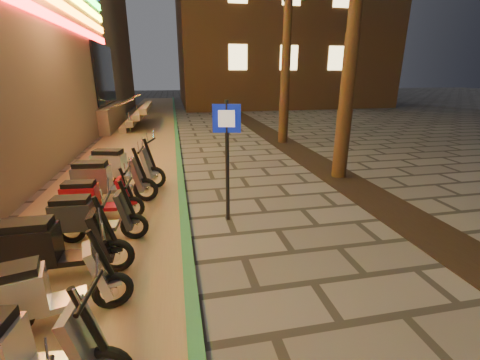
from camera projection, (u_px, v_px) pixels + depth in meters
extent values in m
cube|color=#8C7251|center=(128.00, 161.00, 10.91)|extent=(3.40, 60.00, 0.01)
cube|color=#286B3F|center=(179.00, 158.00, 11.22)|extent=(0.18, 60.00, 0.10)
cube|color=black|center=(380.00, 202.00, 7.44)|extent=(1.20, 40.00, 0.02)
cube|color=black|center=(105.00, 74.00, 17.11)|extent=(0.08, 5.00, 3.00)
cube|color=gray|center=(70.00, 117.00, 17.42)|extent=(5.00, 6.00, 1.20)
cube|color=gray|center=(129.00, 124.00, 18.13)|extent=(0.35, 5.00, 0.30)
cube|color=gray|center=(135.00, 118.00, 18.10)|extent=(0.35, 5.00, 0.30)
cube|color=gray|center=(141.00, 113.00, 18.08)|extent=(0.35, 5.00, 0.30)
cube|color=gray|center=(146.00, 107.00, 18.05)|extent=(0.35, 5.00, 0.30)
cylinder|color=silver|center=(113.00, 107.00, 15.85)|extent=(2.09, 0.06, 0.81)
cylinder|color=silver|center=(124.00, 101.00, 19.57)|extent=(2.09, 0.06, 0.81)
cube|color=#FFE18C|center=(238.00, 57.00, 23.89)|extent=(1.40, 0.06, 1.80)
cube|color=#FFE18C|center=(289.00, 58.00, 24.66)|extent=(1.40, 0.06, 1.80)
cube|color=#FFE18C|center=(337.00, 58.00, 25.42)|extent=(1.40, 0.06, 1.80)
cylinder|color=#472D19|center=(349.00, 73.00, 8.41)|extent=(0.40, 0.40, 5.70)
cylinder|color=#472D19|center=(286.00, 70.00, 13.01)|extent=(0.40, 0.40, 5.95)
cylinder|color=black|center=(227.00, 163.00, 6.22)|extent=(0.08, 0.08, 2.39)
cube|color=#0C1BA5|center=(227.00, 118.00, 5.93)|extent=(0.52, 0.15, 0.53)
cube|color=white|center=(227.00, 119.00, 5.91)|extent=(0.30, 0.09, 0.31)
cube|color=#ACABB3|center=(85.00, 341.00, 2.83)|extent=(0.31, 0.43, 0.70)
cylinder|color=black|center=(89.00, 323.00, 2.77)|extent=(0.28, 0.10, 0.74)
cylinder|color=black|center=(90.00, 291.00, 2.68)|extent=(0.12, 0.58, 0.04)
cube|color=#ACABB3|center=(104.00, 359.00, 2.91)|extent=(0.23, 0.17, 0.06)
torus|color=black|center=(9.00, 319.00, 3.57)|extent=(0.51, 0.23, 0.51)
cylinder|color=silver|center=(9.00, 319.00, 3.57)|extent=(0.16, 0.13, 0.14)
torus|color=black|center=(113.00, 290.00, 4.03)|extent=(0.51, 0.23, 0.51)
cylinder|color=silver|center=(113.00, 290.00, 4.03)|extent=(0.16, 0.13, 0.14)
cube|color=silver|center=(63.00, 301.00, 3.78)|extent=(0.60, 0.46, 0.08)
cube|color=silver|center=(12.00, 295.00, 3.51)|extent=(0.75, 0.53, 0.49)
cube|color=black|center=(6.00, 273.00, 3.42)|extent=(0.66, 0.46, 0.12)
cube|color=silver|center=(98.00, 271.00, 3.87)|extent=(0.35, 0.44, 0.68)
cylinder|color=black|center=(102.00, 255.00, 3.84)|extent=(0.27, 0.13, 0.72)
cylinder|color=black|center=(102.00, 231.00, 3.76)|extent=(0.19, 0.56, 0.04)
cube|color=silver|center=(112.00, 283.00, 3.99)|extent=(0.24, 0.19, 0.06)
torus|color=black|center=(27.00, 265.00, 4.52)|extent=(0.55, 0.11, 0.55)
cylinder|color=silver|center=(27.00, 265.00, 4.52)|extent=(0.15, 0.11, 0.15)
torus|color=black|center=(116.00, 256.00, 4.76)|extent=(0.55, 0.11, 0.55)
cylinder|color=silver|center=(116.00, 256.00, 4.76)|extent=(0.15, 0.11, 0.15)
cube|color=black|center=(71.00, 258.00, 4.63)|extent=(0.59, 0.37, 0.08)
cube|color=black|center=(29.00, 245.00, 4.44)|extent=(0.75, 0.41, 0.53)
cube|color=black|center=(25.00, 225.00, 4.34)|extent=(0.66, 0.35, 0.13)
cube|color=black|center=(102.00, 235.00, 4.62)|extent=(0.29, 0.43, 0.74)
cylinder|color=black|center=(105.00, 221.00, 4.57)|extent=(0.29, 0.08, 0.78)
cylinder|color=black|center=(106.00, 199.00, 4.47)|extent=(0.06, 0.61, 0.05)
cube|color=black|center=(115.00, 248.00, 4.72)|extent=(0.23, 0.15, 0.06)
torus|color=black|center=(71.00, 230.00, 5.59)|extent=(0.50, 0.13, 0.50)
cylinder|color=silver|center=(71.00, 230.00, 5.59)|extent=(0.14, 0.10, 0.13)
torus|color=black|center=(135.00, 226.00, 5.73)|extent=(0.50, 0.13, 0.50)
cylinder|color=silver|center=(135.00, 226.00, 5.73)|extent=(0.14, 0.10, 0.13)
cube|color=#282B2E|center=(102.00, 226.00, 5.65)|extent=(0.54, 0.36, 0.08)
cube|color=#282B2E|center=(73.00, 215.00, 5.51)|extent=(0.69, 0.40, 0.48)
cube|color=black|center=(70.00, 200.00, 5.42)|extent=(0.61, 0.34, 0.11)
cube|color=#282B2E|center=(125.00, 210.00, 5.61)|extent=(0.28, 0.40, 0.67)
cylinder|color=black|center=(127.00, 200.00, 5.56)|extent=(0.27, 0.08, 0.71)
cylinder|color=black|center=(128.00, 183.00, 5.47)|extent=(0.08, 0.56, 0.04)
cube|color=#282B2E|center=(134.00, 220.00, 5.70)|extent=(0.22, 0.15, 0.06)
torus|color=black|center=(79.00, 210.00, 6.43)|extent=(0.49, 0.12, 0.49)
cylinder|color=silver|center=(79.00, 210.00, 6.43)|extent=(0.14, 0.10, 0.13)
torus|color=black|center=(133.00, 207.00, 6.57)|extent=(0.49, 0.12, 0.49)
cylinder|color=silver|center=(133.00, 207.00, 6.57)|extent=(0.14, 0.10, 0.13)
cube|color=maroon|center=(105.00, 207.00, 6.48)|extent=(0.53, 0.35, 0.07)
cube|color=maroon|center=(81.00, 197.00, 6.35)|extent=(0.67, 0.40, 0.47)
cube|color=black|center=(79.00, 184.00, 6.27)|extent=(0.60, 0.34, 0.11)
cube|color=maroon|center=(124.00, 193.00, 6.45)|extent=(0.27, 0.39, 0.66)
cylinder|color=black|center=(127.00, 184.00, 6.40)|extent=(0.26, 0.08, 0.69)
cylinder|color=black|center=(127.00, 170.00, 6.31)|extent=(0.08, 0.54, 0.04)
cube|color=maroon|center=(132.00, 202.00, 6.53)|extent=(0.21, 0.14, 0.06)
torus|color=black|center=(90.00, 192.00, 7.29)|extent=(0.58, 0.16, 0.57)
cylinder|color=silver|center=(90.00, 192.00, 7.29)|extent=(0.16, 0.12, 0.15)
torus|color=black|center=(146.00, 190.00, 7.43)|extent=(0.58, 0.16, 0.57)
cylinder|color=silver|center=(146.00, 190.00, 7.43)|extent=(0.16, 0.12, 0.15)
cube|color=gray|center=(117.00, 189.00, 7.35)|extent=(0.63, 0.42, 0.09)
cube|color=gray|center=(92.00, 178.00, 7.20)|extent=(0.80, 0.48, 0.55)
cube|color=black|center=(90.00, 165.00, 7.10)|extent=(0.71, 0.41, 0.13)
cube|color=gray|center=(137.00, 174.00, 7.30)|extent=(0.33, 0.46, 0.77)
cylinder|color=black|center=(140.00, 165.00, 7.24)|extent=(0.31, 0.10, 0.82)
cylinder|color=black|center=(141.00, 150.00, 7.13)|extent=(0.10, 0.64, 0.05)
cube|color=gray|center=(145.00, 184.00, 7.39)|extent=(0.25, 0.17, 0.07)
torus|color=black|center=(108.00, 176.00, 8.37)|extent=(0.59, 0.25, 0.58)
cylinder|color=silver|center=(108.00, 176.00, 8.37)|extent=(0.18, 0.15, 0.16)
torus|color=black|center=(155.00, 177.00, 8.30)|extent=(0.59, 0.25, 0.58)
cylinder|color=silver|center=(155.00, 177.00, 8.30)|extent=(0.18, 0.15, 0.16)
cube|color=silver|center=(131.00, 175.00, 8.32)|extent=(0.69, 0.52, 0.09)
cube|color=silver|center=(109.00, 165.00, 8.26)|extent=(0.86, 0.61, 0.56)
cube|color=black|center=(108.00, 152.00, 8.16)|extent=(0.76, 0.52, 0.13)
cube|color=silver|center=(148.00, 163.00, 8.19)|extent=(0.40, 0.51, 0.79)
cylinder|color=black|center=(150.00, 155.00, 8.12)|extent=(0.32, 0.15, 0.83)
cylinder|color=black|center=(151.00, 141.00, 8.00)|extent=(0.21, 0.64, 0.05)
cube|color=silver|center=(154.00, 172.00, 8.26)|extent=(0.28, 0.21, 0.07)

